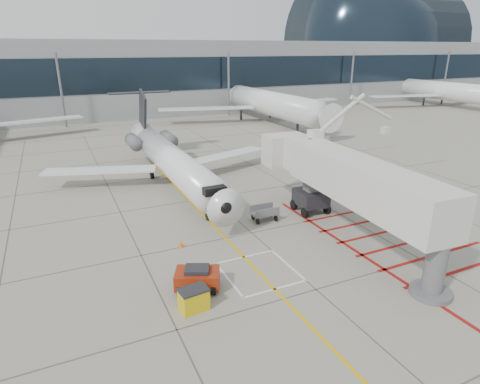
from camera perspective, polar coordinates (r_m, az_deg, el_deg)
name	(u,v)px	position (r m, az deg, el deg)	size (l,w,h in m)	color
ground_plane	(280,257)	(26.13, 5.65, -9.24)	(260.00, 260.00, 0.00)	gray
regional_jet	(179,151)	(36.52, -8.72, 5.83)	(23.95, 30.19, 7.91)	white
jet_bridge	(361,190)	(27.44, 16.86, 0.22)	(9.11, 19.23, 7.69)	silver
pushback_tug	(197,278)	(22.74, -6.09, -12.00)	(2.42, 1.51, 1.41)	maroon
spill_bin	(194,299)	(21.23, -6.60, -14.90)	(1.41, 0.94, 1.22)	gold
baggage_cart	(264,213)	(31.07, 3.50, -3.00)	(1.96, 1.24, 1.24)	#595A5E
ground_power_unit	(389,206)	(33.38, 20.41, -1.88)	(2.57, 1.50, 2.03)	silver
cone_nose	(181,244)	(27.44, -8.38, -7.31)	(0.34, 0.34, 0.47)	#DD5E0B
cone_side	(218,208)	(32.87, -3.20, -2.35)	(0.38, 0.38, 0.53)	#DD4F0B
terminal_building	(157,75)	(92.32, -11.72, 15.95)	(180.00, 28.00, 14.00)	gray
terminal_glass_band	(175,74)	(78.71, -9.20, 16.22)	(180.00, 0.10, 6.00)	black
terminal_dome	(374,42)	(121.34, 18.52, 19.53)	(40.00, 28.00, 28.00)	black
bg_aircraft_c	(261,86)	(74.49, 3.07, 14.82)	(37.00, 41.11, 12.33)	silver
bg_aircraft_e	(444,79)	(104.84, 27.02, 14.16)	(36.18, 40.20, 12.06)	silver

